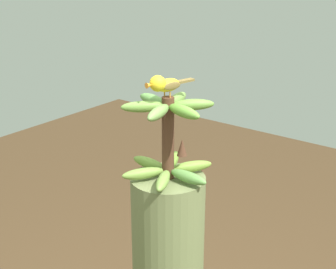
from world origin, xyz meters
name	(u,v)px	position (x,y,z in m)	size (l,w,h in m)	color
banana_bunch	(168,139)	(0.00, 0.00, 1.47)	(0.34, 0.32, 0.30)	#4C2D1E
perched_bird	(164,84)	(0.01, 0.01, 1.66)	(0.08, 0.20, 0.08)	#C68933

